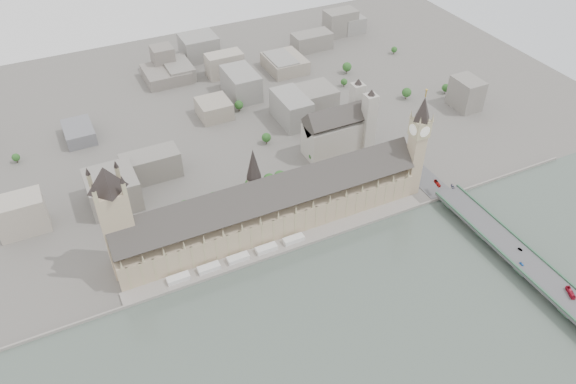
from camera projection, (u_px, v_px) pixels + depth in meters
name	position (u px, v px, depth m)	size (l,w,h in m)	color
ground	(279.00, 241.00, 473.64)	(900.00, 900.00, 0.00)	#595651
embankment_wall	(287.00, 251.00, 462.23)	(600.00, 1.50, 3.00)	gray
river_terrace	(283.00, 246.00, 467.78)	(270.00, 15.00, 2.00)	gray
terrace_tents	(238.00, 258.00, 452.75)	(118.00, 7.00, 4.00)	silver
palace_of_westminster	(269.00, 207.00, 473.01)	(265.00, 40.73, 55.44)	tan
elizabeth_tower	(418.00, 139.00, 488.97)	(17.00, 17.00, 107.50)	tan
victoria_tower	(115.00, 216.00, 415.75)	(30.00, 30.00, 100.00)	tan
central_tower	(254.00, 173.00, 451.76)	(13.00, 13.00, 48.00)	tan
westminster_bridge	(501.00, 244.00, 463.96)	(25.00, 325.00, 10.25)	#474749
bridge_parapets	(544.00, 275.00, 429.32)	(25.00, 235.00, 1.15)	#335D41
westminster_abbey	(339.00, 130.00, 561.40)	(68.00, 36.00, 64.00)	gray
city_skyline_inland	(187.00, 92.00, 632.47)	(720.00, 360.00, 38.00)	gray
park_trees	(241.00, 197.00, 507.37)	(110.00, 30.00, 15.00)	#1A4819
red_bus_north	(437.00, 183.00, 515.81)	(2.30, 9.83, 2.74)	#B01714
red_bus_south	(570.00, 293.00, 414.56)	(2.74, 11.70, 3.26)	#AC152B
car_blue	(522.00, 264.00, 438.27)	(1.61, 3.99, 1.36)	blue
car_silver	(520.00, 249.00, 450.77)	(1.34, 3.83, 1.26)	gray
car_approach	(453.00, 186.00, 513.26)	(2.22, 5.46, 1.58)	gray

